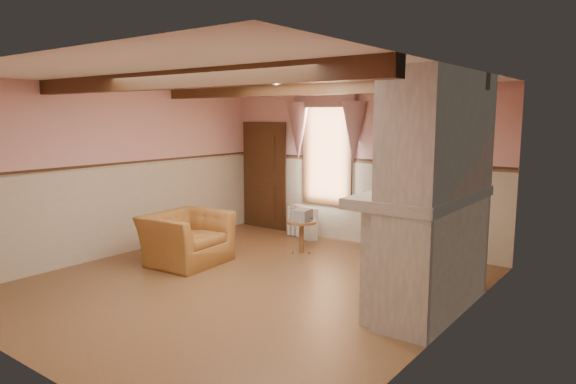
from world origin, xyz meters
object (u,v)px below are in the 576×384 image
Objects in this scene: armchair at (186,238)px; mantel_clock at (447,177)px; side_table at (301,237)px; bowl at (430,186)px; oil_lamp at (430,178)px; radiator at (304,222)px.

mantel_clock is (3.69, 1.20, 1.13)m from armchair.
side_table is at bearing 171.73° from mantel_clock.
bowl reaches higher than side_table.
oil_lamp is at bearing -90.00° from bowl.
armchair reaches higher than radiator.
side_table is at bearing 159.56° from bowl.
oil_lamp is (3.19, -1.90, 1.26)m from radiator.
bowl is at bearing -85.06° from armchair.
radiator is (-0.60, 0.92, 0.02)m from side_table.
oil_lamp reaches higher than armchair.
side_table is (1.10, 1.58, -0.12)m from armchair.
armchair is at bearing -124.95° from side_table.
mantel_clock is (3.19, -1.30, 1.22)m from radiator.
radiator is 3.88m from bowl.
radiator reaches higher than side_table.
mantel_clock is 0.60m from oil_lamp.
oil_lamp is (2.58, -0.98, 1.29)m from side_table.
mantel_clock is at bearing 90.00° from bowl.
radiator is at bearing 123.27° from side_table.
mantel_clock is at bearing -0.25° from radiator.
mantel_clock is at bearing 90.00° from oil_lamp.
oil_lamp is at bearing -8.90° from radiator.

